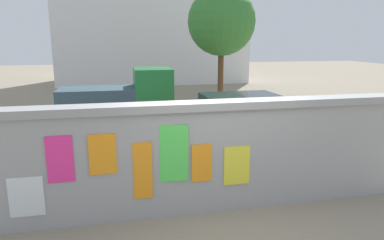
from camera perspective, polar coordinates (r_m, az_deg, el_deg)
ground at (r=13.61m, az=-5.74°, el=1.06°), size 60.00×60.00×0.00m
poster_wall at (r=5.75m, az=3.58°, el=-5.66°), size 7.04×0.42×1.81m
auto_rickshaw_truck at (r=11.79m, az=-11.12°, el=3.52°), size 3.61×1.53×1.85m
car_parked at (r=9.12m, az=8.81°, el=-0.15°), size 3.80×1.70×1.40m
motorcycle at (r=7.07m, az=-20.10°, el=-6.86°), size 1.90×0.56×0.87m
bicycle_near at (r=8.93m, az=-18.68°, el=-3.39°), size 1.71×0.44×0.95m
person_walking at (r=6.77m, az=-4.42°, el=-2.32°), size 0.37×0.37×1.62m
tree_roadside at (r=16.11m, az=4.79°, el=15.50°), size 2.98×2.98×5.03m
building_background at (r=24.59m, az=-6.64°, el=16.38°), size 12.24×5.80×8.63m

